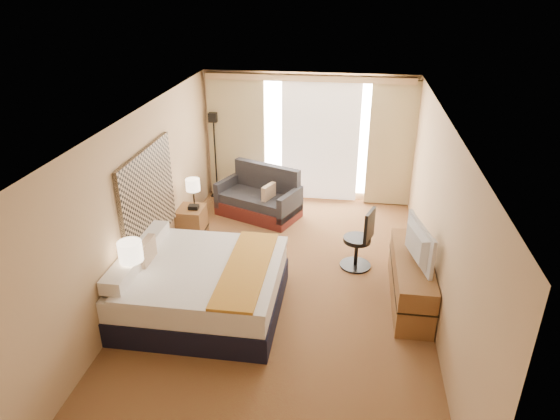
# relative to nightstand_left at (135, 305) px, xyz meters

# --- Properties ---
(floor) EXTENTS (4.20, 7.00, 0.02)m
(floor) POSITION_rel_nightstand_left_xyz_m (1.87, 1.05, -0.28)
(floor) COLOR #5B1E1A
(floor) RESTS_ON ground
(ceiling) EXTENTS (4.20, 7.00, 0.02)m
(ceiling) POSITION_rel_nightstand_left_xyz_m (1.87, 1.05, 2.33)
(ceiling) COLOR silver
(ceiling) RESTS_ON wall_back
(wall_back) EXTENTS (4.20, 0.02, 2.60)m
(wall_back) POSITION_rel_nightstand_left_xyz_m (1.87, 4.55, 1.02)
(wall_back) COLOR tan
(wall_back) RESTS_ON ground
(wall_front) EXTENTS (4.20, 0.02, 2.60)m
(wall_front) POSITION_rel_nightstand_left_xyz_m (1.87, -2.45, 1.02)
(wall_front) COLOR tan
(wall_front) RESTS_ON ground
(wall_left) EXTENTS (0.02, 7.00, 2.60)m
(wall_left) POSITION_rel_nightstand_left_xyz_m (-0.23, 1.05, 1.02)
(wall_left) COLOR tan
(wall_left) RESTS_ON ground
(wall_right) EXTENTS (0.02, 7.00, 2.60)m
(wall_right) POSITION_rel_nightstand_left_xyz_m (3.97, 1.05, 1.02)
(wall_right) COLOR tan
(wall_right) RESTS_ON ground
(headboard) EXTENTS (0.06, 1.85, 1.50)m
(headboard) POSITION_rel_nightstand_left_xyz_m (-0.19, 1.25, 1.01)
(headboard) COLOR black
(headboard) RESTS_ON wall_left
(nightstand_left) EXTENTS (0.45, 0.52, 0.55)m
(nightstand_left) POSITION_rel_nightstand_left_xyz_m (0.00, 0.00, 0.00)
(nightstand_left) COLOR brown
(nightstand_left) RESTS_ON floor
(nightstand_right) EXTENTS (0.45, 0.52, 0.55)m
(nightstand_right) POSITION_rel_nightstand_left_xyz_m (0.00, 2.50, 0.00)
(nightstand_right) COLOR brown
(nightstand_right) RESTS_ON floor
(media_dresser) EXTENTS (0.50, 1.80, 0.70)m
(media_dresser) POSITION_rel_nightstand_left_xyz_m (3.70, 1.05, 0.07)
(media_dresser) COLOR brown
(media_dresser) RESTS_ON floor
(window) EXTENTS (2.30, 0.02, 2.30)m
(window) POSITION_rel_nightstand_left_xyz_m (2.12, 4.52, 1.04)
(window) COLOR silver
(window) RESTS_ON wall_back
(curtains) EXTENTS (4.12, 0.19, 2.56)m
(curtains) POSITION_rel_nightstand_left_xyz_m (1.87, 4.44, 1.13)
(curtains) COLOR #CDBB90
(curtains) RESTS_ON floor
(bed) EXTENTS (2.15, 1.96, 1.04)m
(bed) POSITION_rel_nightstand_left_xyz_m (0.81, 0.40, 0.11)
(bed) COLOR black
(bed) RESTS_ON floor
(loveseat) EXTENTS (1.74, 1.35, 0.96)m
(loveseat) POSITION_rel_nightstand_left_xyz_m (1.05, 3.54, 0.04)
(loveseat) COLOR #4E1A16
(loveseat) RESTS_ON floor
(floor_lamp) EXTENTS (0.23, 0.23, 1.80)m
(floor_lamp) POSITION_rel_nightstand_left_xyz_m (-0.03, 4.35, 1.00)
(floor_lamp) COLOR black
(floor_lamp) RESTS_ON floor
(desk_chair) EXTENTS (0.51, 0.51, 1.03)m
(desk_chair) POSITION_rel_nightstand_left_xyz_m (2.98, 1.86, 0.18)
(desk_chair) COLOR black
(desk_chair) RESTS_ON floor
(lamp_left) EXTENTS (0.31, 0.31, 0.66)m
(lamp_left) POSITION_rel_nightstand_left_xyz_m (0.01, 0.05, 0.78)
(lamp_left) COLOR black
(lamp_left) RESTS_ON nightstand_left
(lamp_right) EXTENTS (0.25, 0.25, 0.52)m
(lamp_right) POSITION_rel_nightstand_left_xyz_m (0.05, 2.58, 0.68)
(lamp_right) COLOR black
(lamp_right) RESTS_ON nightstand_right
(tissue_box) EXTENTS (0.14, 0.14, 0.10)m
(tissue_box) POSITION_rel_nightstand_left_xyz_m (-0.00, 0.12, 0.33)
(tissue_box) COLOR #82A6C9
(tissue_box) RESTS_ON nightstand_left
(telephone) EXTENTS (0.18, 0.14, 0.07)m
(telephone) POSITION_rel_nightstand_left_xyz_m (0.06, 2.48, 0.31)
(telephone) COLOR black
(telephone) RESTS_ON nightstand_right
(television) EXTENTS (0.35, 0.99, 0.57)m
(television) POSITION_rel_nightstand_left_xyz_m (3.65, 0.96, 0.71)
(television) COLOR black
(television) RESTS_ON media_dresser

